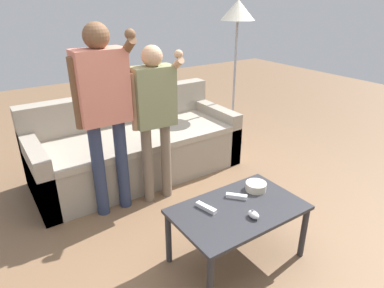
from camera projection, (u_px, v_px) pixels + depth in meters
The scene contains 10 objects.
ground_plane at pixel (229, 231), 2.79m from camera, with size 12.00×12.00×0.00m, color brown.
couch at pixel (136, 147), 3.60m from camera, with size 2.14×0.90×0.84m.
coffee_table at pixel (238, 215), 2.35m from camera, with size 0.91×0.56×0.44m.
snack_bowl at pixel (256, 186), 2.53m from camera, with size 0.16×0.16×0.06m, color beige.
game_remote_nunchuk at pixel (254, 215), 2.22m from camera, with size 0.06×0.09×0.05m.
floor_lamp at pixel (238, 19), 3.83m from camera, with size 0.40×0.40×1.75m.
player_center at pixel (155, 108), 2.89m from camera, with size 0.42×0.29×1.43m.
player_left at pixel (104, 101), 2.67m from camera, with size 0.48×0.32×1.62m.
game_remote_wand_near at pixel (206, 208), 2.30m from camera, with size 0.07×0.17×0.03m.
game_remote_wand_far at pixel (237, 196), 2.43m from camera, with size 0.13×0.14×0.03m.
Camera 1 is at (-1.51, -1.70, 1.79)m, focal length 31.44 mm.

